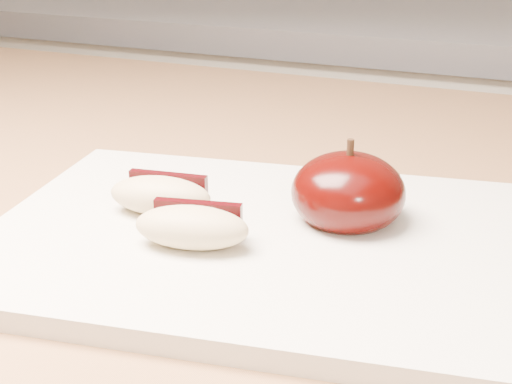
% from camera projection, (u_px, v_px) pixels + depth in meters
% --- Properties ---
extents(back_cabinet, '(2.40, 0.62, 0.94)m').
position_uv_depth(back_cabinet, '(408.00, 264.00, 1.33)').
color(back_cabinet, silver).
rests_on(back_cabinet, ground).
extents(cutting_board, '(0.36, 0.29, 0.01)m').
position_uv_depth(cutting_board, '(256.00, 240.00, 0.43)').
color(cutting_board, silver).
rests_on(cutting_board, island_counter).
extents(apple_half, '(0.09, 0.09, 0.06)m').
position_uv_depth(apple_half, '(348.00, 192.00, 0.44)').
color(apple_half, black).
rests_on(apple_half, cutting_board).
extents(apple_wedge_a, '(0.07, 0.04, 0.02)m').
position_uv_depth(apple_wedge_a, '(161.00, 195.00, 0.45)').
color(apple_wedge_a, tan).
rests_on(apple_wedge_a, cutting_board).
extents(apple_wedge_b, '(0.07, 0.05, 0.02)m').
position_uv_depth(apple_wedge_b, '(193.00, 226.00, 0.41)').
color(apple_wedge_b, tan).
rests_on(apple_wedge_b, cutting_board).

